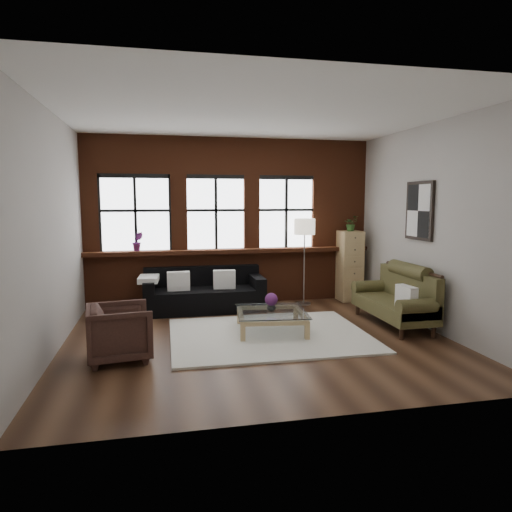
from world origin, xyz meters
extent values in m
plane|color=#382114|center=(0.00, 0.00, 0.00)|extent=(5.50, 5.50, 0.00)
plane|color=white|center=(0.00, 0.00, 3.20)|extent=(5.50, 5.50, 0.00)
plane|color=#ACA7A0|center=(0.00, 2.50, 1.60)|extent=(5.50, 0.00, 5.50)
plane|color=#ACA7A0|center=(0.00, -2.50, 1.60)|extent=(5.50, 0.00, 5.50)
plane|color=#ACA7A0|center=(-2.75, 0.00, 1.60)|extent=(0.00, 5.00, 5.00)
plane|color=#ACA7A0|center=(2.75, 0.00, 1.60)|extent=(0.00, 5.00, 5.00)
cube|color=#622C17|center=(0.00, 2.35, 1.04)|extent=(5.50, 0.30, 0.08)
cube|color=beige|center=(0.20, 0.11, 0.02)|extent=(2.94, 2.32, 0.03)
cube|color=white|center=(-1.06, 1.80, 0.58)|extent=(0.40, 0.14, 0.34)
cube|color=white|center=(-0.24, 1.80, 0.58)|extent=(0.41, 0.17, 0.34)
cube|color=white|center=(2.22, -0.26, 0.58)|extent=(0.18, 0.39, 0.34)
imported|color=#37211B|center=(-1.90, -0.48, 0.36)|extent=(0.88, 0.86, 0.71)
imported|color=#B2B2B2|center=(0.27, 0.27, 0.41)|extent=(0.18, 0.18, 0.14)
sphere|color=#612367|center=(0.27, 0.27, 0.52)|extent=(0.20, 0.20, 0.20)
cube|color=tan|center=(2.36, 2.15, 0.70)|extent=(0.43, 0.43, 1.41)
imported|color=#2D5923|center=(2.36, 2.15, 1.56)|extent=(0.34, 0.32, 0.30)
imported|color=#612367|center=(-1.77, 2.32, 1.26)|extent=(0.21, 0.18, 0.36)
camera|label=1|loc=(-1.37, -6.33, 2.03)|focal=32.00mm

